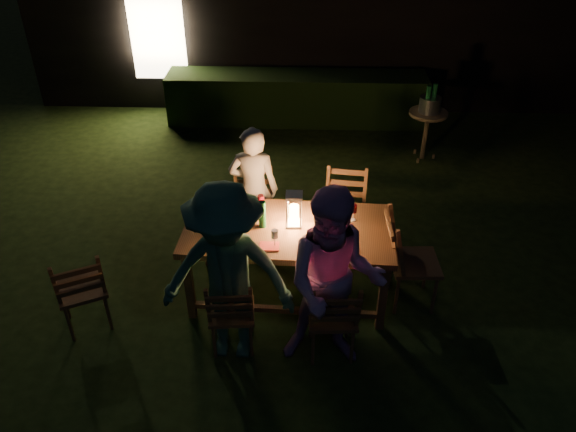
{
  "coord_description": "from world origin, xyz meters",
  "views": [
    {
      "loc": [
        -0.31,
        -5.0,
        3.95
      ],
      "look_at": [
        -0.49,
        -0.33,
        0.8
      ],
      "focal_mm": 35.0,
      "sensor_mm": 36.0,
      "label": 1
    }
  ],
  "objects_px": {
    "ice_bucket": "(430,105)",
    "chair_end": "(411,276)",
    "side_table": "(428,118)",
    "chair_far_right": "(343,229)",
    "dining_table": "(288,235)",
    "bottle_bucket_b": "(433,100)",
    "chair_near_left": "(233,324)",
    "chair_spare": "(85,302)",
    "bottle_table": "(262,214)",
    "lantern": "(294,211)",
    "person_opp_left": "(227,276)",
    "chair_near_right": "(331,329)",
    "chair_far_left": "(254,226)",
    "person_house_side": "(254,190)",
    "bottle_bucket_a": "(427,102)",
    "person_opp_right": "(334,282)"
  },
  "relations": [
    {
      "from": "ice_bucket",
      "to": "chair_end",
      "type": "bearing_deg",
      "value": -101.81
    },
    {
      "from": "person_opp_right",
      "to": "lantern",
      "type": "height_order",
      "value": "person_opp_right"
    },
    {
      "from": "chair_near_right",
      "to": "chair_far_right",
      "type": "height_order",
      "value": "chair_far_right"
    },
    {
      "from": "chair_spare",
      "to": "bottle_bucket_b",
      "type": "height_order",
      "value": "bottle_bucket_b"
    },
    {
      "from": "person_house_side",
      "to": "bottle_bucket_a",
      "type": "distance_m",
      "value": 3.13
    },
    {
      "from": "chair_near_right",
      "to": "ice_bucket",
      "type": "xyz_separation_m",
      "value": [
        1.46,
        3.85,
        0.56
      ]
    },
    {
      "from": "chair_near_left",
      "to": "person_opp_right",
      "type": "relative_size",
      "value": 0.51
    },
    {
      "from": "chair_near_right",
      "to": "person_opp_right",
      "type": "bearing_deg",
      "value": -99.26
    },
    {
      "from": "side_table",
      "to": "ice_bucket",
      "type": "xyz_separation_m",
      "value": [
        0.0,
        0.0,
        0.2
      ]
    },
    {
      "from": "bottle_table",
      "to": "chair_far_right",
      "type": "bearing_deg",
      "value": 41.26
    },
    {
      "from": "dining_table",
      "to": "bottle_bucket_a",
      "type": "bearing_deg",
      "value": 61.44
    },
    {
      "from": "person_house_side",
      "to": "bottle_bucket_b",
      "type": "xyz_separation_m",
      "value": [
        2.34,
        2.26,
        0.15
      ]
    },
    {
      "from": "chair_end",
      "to": "person_opp_left",
      "type": "relative_size",
      "value": 0.61
    },
    {
      "from": "dining_table",
      "to": "lantern",
      "type": "distance_m",
      "value": 0.25
    },
    {
      "from": "person_opp_right",
      "to": "lantern",
      "type": "xyz_separation_m",
      "value": [
        -0.36,
        0.89,
        0.11
      ]
    },
    {
      "from": "person_house_side",
      "to": "chair_near_right",
      "type": "bearing_deg",
      "value": 119.58
    },
    {
      "from": "chair_near_left",
      "to": "chair_end",
      "type": "bearing_deg",
      "value": 16.86
    },
    {
      "from": "side_table",
      "to": "bottle_bucket_a",
      "type": "height_order",
      "value": "bottle_bucket_a"
    },
    {
      "from": "chair_far_right",
      "to": "bottle_table",
      "type": "relative_size",
      "value": 3.63
    },
    {
      "from": "chair_end",
      "to": "bottle_bucket_b",
      "type": "distance_m",
      "value": 3.29
    },
    {
      "from": "person_house_side",
      "to": "lantern",
      "type": "height_order",
      "value": "person_house_side"
    },
    {
      "from": "person_opp_left",
      "to": "side_table",
      "type": "bearing_deg",
      "value": 61.12
    },
    {
      "from": "chair_near_left",
      "to": "chair_end",
      "type": "xyz_separation_m",
      "value": [
        1.71,
        0.69,
        0.05
      ]
    },
    {
      "from": "lantern",
      "to": "bottle_table",
      "type": "height_order",
      "value": "lantern"
    },
    {
      "from": "side_table",
      "to": "ice_bucket",
      "type": "relative_size",
      "value": 2.46
    },
    {
      "from": "chair_spare",
      "to": "bottle_table",
      "type": "height_order",
      "value": "bottle_table"
    },
    {
      "from": "chair_far_left",
      "to": "chair_far_right",
      "type": "xyz_separation_m",
      "value": [
        1.0,
        -0.05,
        0.01
      ]
    },
    {
      "from": "chair_end",
      "to": "person_house_side",
      "type": "height_order",
      "value": "person_house_side"
    },
    {
      "from": "dining_table",
      "to": "bottle_table",
      "type": "xyz_separation_m",
      "value": [
        -0.25,
        0.01,
        0.22
      ]
    },
    {
      "from": "dining_table",
      "to": "lantern",
      "type": "height_order",
      "value": "lantern"
    },
    {
      "from": "dining_table",
      "to": "side_table",
      "type": "relative_size",
      "value": 2.79
    },
    {
      "from": "dining_table",
      "to": "person_house_side",
      "type": "xyz_separation_m",
      "value": [
        -0.41,
        0.84,
        -0.01
      ]
    },
    {
      "from": "person_opp_left",
      "to": "ice_bucket",
      "type": "height_order",
      "value": "person_opp_left"
    },
    {
      "from": "dining_table",
      "to": "chair_end",
      "type": "distance_m",
      "value": 1.3
    },
    {
      "from": "chair_far_left",
      "to": "chair_far_right",
      "type": "relative_size",
      "value": 0.96
    },
    {
      "from": "bottle_table",
      "to": "bottle_bucket_a",
      "type": "bearing_deg",
      "value": 55.37
    },
    {
      "from": "lantern",
      "to": "dining_table",
      "type": "bearing_deg",
      "value": -137.63
    },
    {
      "from": "chair_near_left",
      "to": "person_house_side",
      "type": "relative_size",
      "value": 0.61
    },
    {
      "from": "dining_table",
      "to": "person_opp_left",
      "type": "relative_size",
      "value": 1.16
    },
    {
      "from": "bottle_bucket_b",
      "to": "lantern",
      "type": "bearing_deg",
      "value": -121.57
    },
    {
      "from": "chair_near_right",
      "to": "ice_bucket",
      "type": "relative_size",
      "value": 3.18
    },
    {
      "from": "chair_far_right",
      "to": "dining_table",
      "type": "bearing_deg",
      "value": 58.39
    },
    {
      "from": "chair_near_right",
      "to": "chair_far_right",
      "type": "xyz_separation_m",
      "value": [
        0.17,
        1.53,
        0.02
      ]
    },
    {
      "from": "chair_far_right",
      "to": "ice_bucket",
      "type": "distance_m",
      "value": 2.71
    },
    {
      "from": "chair_near_right",
      "to": "chair_far_left",
      "type": "bearing_deg",
      "value": 113.78
    },
    {
      "from": "dining_table",
      "to": "side_table",
      "type": "bearing_deg",
      "value": 61.09
    },
    {
      "from": "person_opp_left",
      "to": "lantern",
      "type": "bearing_deg",
      "value": 60.11
    },
    {
      "from": "dining_table",
      "to": "chair_far_right",
      "type": "relative_size",
      "value": 2.02
    },
    {
      "from": "chair_far_right",
      "to": "bottle_bucket_a",
      "type": "distance_m",
      "value": 2.66
    },
    {
      "from": "chair_far_right",
      "to": "lantern",
      "type": "relative_size",
      "value": 2.91
    }
  ]
}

